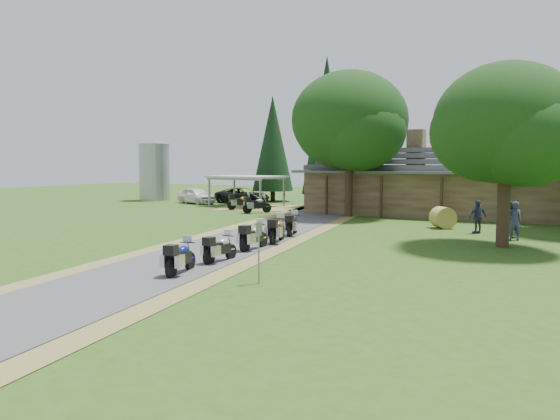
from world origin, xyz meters
The scene contains 23 objects.
ground centered at (0.00, 0.00, 0.00)m, with size 120.00×120.00×0.00m, color #2B4C15.
driveway centered at (-0.50, 4.00, 0.00)m, with size 46.00×46.00×0.00m, color #4C4C4F.
lodge centered at (6.00, 24.00, 2.45)m, with size 21.40×9.40×4.90m, color brown, non-canonical shape.
silo centered at (-22.95, 25.86, 3.01)m, with size 2.96×2.96×6.02m, color gray.
carport centered at (-11.03, 23.56, 1.30)m, with size 6.01×4.01×2.61m, color silver, non-canonical shape.
car_white_sedan centered at (-16.61, 24.00, 0.93)m, with size 5.55×2.35×1.85m, color white.
car_dark_suv centered at (-13.20, 26.54, 1.07)m, with size 5.57×2.37×2.13m, color black.
motorcycle_row_a centered at (1.53, -1.94, 0.62)m, with size 1.80×0.59×1.23m, color navy, non-canonical shape.
motorcycle_row_b centered at (1.50, 0.48, 0.58)m, with size 1.71×0.56×1.17m, color #ABADB3, non-canonical shape.
motorcycle_row_c centered at (1.19, 3.57, 0.64)m, with size 1.88×0.61×1.28m, color yellow, non-canonical shape.
motorcycle_row_d centered at (1.12, 5.88, 0.67)m, with size 1.94×0.63×1.33m, color #CC6518, non-canonical shape.
motorcycle_row_e centered at (0.64, 8.48, 0.62)m, with size 1.82×0.59×1.24m, color black, non-canonical shape.
motorcycle_carport_a centered at (-9.64, 20.42, 0.68)m, with size 1.99×0.65×1.36m, color #E6B90A, non-canonical shape.
motorcycle_carport_b centered at (-7.11, 18.49, 0.69)m, with size 2.02×0.66×1.38m, color slate, non-canonical shape.
person_a centered at (10.89, 11.80, 1.10)m, with size 0.63×0.45×2.21m, color #333B5C.
person_b centered at (10.64, 12.70, 1.08)m, with size 0.61×0.44×2.16m, color #333B5C.
person_c centered at (8.98, 13.71, 1.05)m, with size 0.59×0.43×2.09m, color #333B5C.
hay_bale centered at (6.91, 15.19, 0.61)m, with size 1.22×1.22×1.12m, color olive.
sign_post centered at (4.59, -2.04, 0.97)m, with size 0.35×0.06×1.94m, color gray, non-canonical shape.
oak_lodge_left centered at (-0.24, 19.22, 5.34)m, with size 7.97×7.97×10.68m, color #11350F, non-canonical shape.
oak_driveway centered at (10.59, 9.25, 4.39)m, with size 6.24×6.24×8.78m, color #11350F, non-canonical shape.
cedar_near centered at (-4.84, 26.33, 6.30)m, with size 4.13×4.13×12.61m, color black.
cedar_far centered at (-11.78, 29.78, 5.04)m, with size 3.93×3.93×10.08m, color black.
Camera 1 is at (12.75, -16.51, 3.74)m, focal length 35.00 mm.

